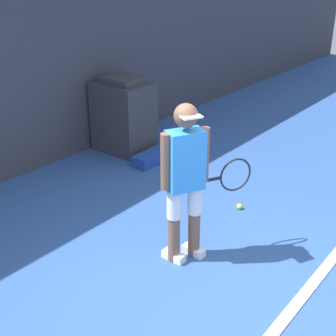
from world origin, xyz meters
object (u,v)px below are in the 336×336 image
object	(u,v)px
covered_chair	(124,115)
tennis_ball	(239,206)
tennis_player	(186,177)
equipment_bag	(153,157)

from	to	relation	value
covered_chair	tennis_ball	bearing A→B (deg)	-103.25
tennis_player	tennis_ball	bearing A→B (deg)	31.06
covered_chair	equipment_bag	distance (m)	0.83
tennis_ball	tennis_player	bearing A→B (deg)	-176.56
tennis_player	covered_chair	bearing A→B (deg)	82.26
tennis_ball	equipment_bag	world-z (taller)	equipment_bag
equipment_bag	tennis_player	bearing A→B (deg)	-132.49
covered_chair	equipment_bag	size ratio (longest dim) A/B	1.63
tennis_player	equipment_bag	distance (m)	2.56
covered_chair	equipment_bag	xyz separation A→B (m)	(-0.11, -0.68, -0.47)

